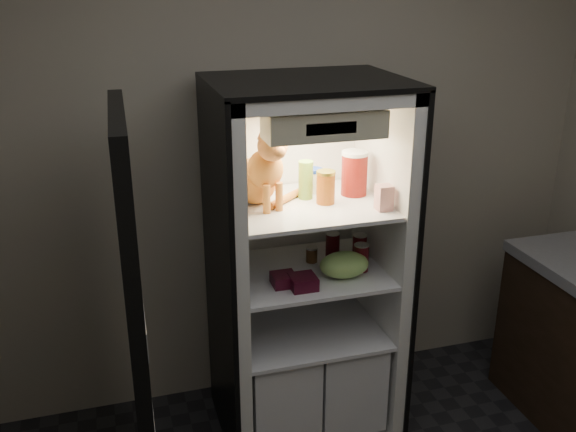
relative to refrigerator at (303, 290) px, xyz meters
name	(u,v)px	position (x,y,z in m)	size (l,w,h in m)	color
room_shell	(459,246)	(0.00, -1.38, 0.83)	(3.60, 3.60, 3.60)	white
refrigerator	(303,290)	(0.00, 0.00, 0.00)	(0.90, 0.72, 1.88)	white
fridge_door	(137,331)	(-0.85, -0.37, 0.12)	(0.09, 0.87, 1.85)	black
tabby_cat	(260,173)	(-0.22, -0.02, 0.65)	(0.38, 0.41, 0.41)	#D1621A
parmesan_shaker	(306,180)	(0.01, 0.01, 0.59)	(0.07, 0.07, 0.19)	#227F24
mayo_tub	(314,180)	(0.08, 0.09, 0.56)	(0.09, 0.09, 0.12)	white
salsa_jar	(326,187)	(0.08, -0.08, 0.58)	(0.09, 0.09, 0.16)	maroon
pepper_jar	(354,173)	(0.26, 0.00, 0.61)	(0.13, 0.13, 0.22)	maroon
cream_carton	(384,198)	(0.31, -0.25, 0.56)	(0.07, 0.07, 0.12)	white
soda_can_a	(333,245)	(0.17, 0.04, 0.22)	(0.07, 0.07, 0.13)	black
soda_can_b	(360,247)	(0.29, -0.02, 0.22)	(0.07, 0.07, 0.14)	black
soda_can_c	(361,257)	(0.25, -0.15, 0.22)	(0.08, 0.08, 0.14)	black
condiment_jar	(312,254)	(0.05, 0.02, 0.19)	(0.06, 0.06, 0.08)	#583619
grape_bag	(344,265)	(0.15, -0.18, 0.21)	(0.24, 0.18, 0.12)	#8FC75D
berry_box_left	(284,280)	(-0.16, -0.19, 0.18)	(0.11, 0.11, 0.06)	#4E0D20
berry_box_right	(303,282)	(-0.08, -0.25, 0.18)	(0.12, 0.12, 0.06)	#4E0D20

